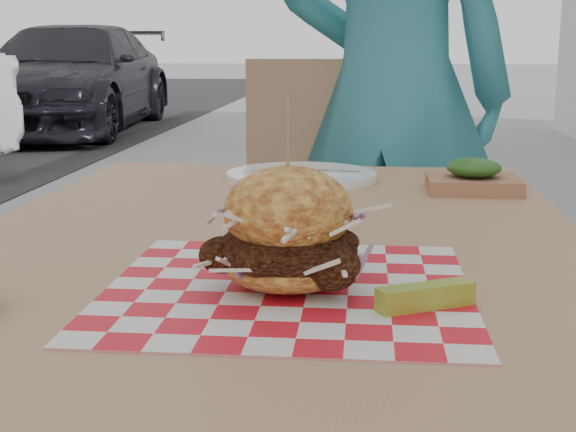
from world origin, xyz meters
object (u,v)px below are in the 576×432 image
object	(u,v)px
diner	(391,93)
sandwich	(288,236)
patio_table	(276,294)
car_dark	(71,78)
patio_chair	(321,212)

from	to	relation	value
diner	sandwich	distance (m)	1.39
diner	patio_table	size ratio (longest dim) A/B	1.44
car_dark	patio_table	xyz separation A→B (m)	(3.26, -8.04, 0.07)
sandwich	patio_table	bearing A→B (deg)	99.42
patio_table	patio_chair	bearing A→B (deg)	89.95
diner	patio_chair	bearing A→B (deg)	31.19
diner	patio_table	distance (m)	1.18
patio_table	patio_chair	world-z (taller)	patio_chair
car_dark	patio_chair	world-z (taller)	car_dark
patio_table	patio_chair	distance (m)	1.09
sandwich	car_dark	bearing A→B (deg)	111.75
patio_chair	sandwich	size ratio (longest dim) A/B	4.96
car_dark	patio_chair	size ratio (longest dim) A/B	4.39
diner	patio_chair	size ratio (longest dim) A/B	1.82
patio_table	sandwich	xyz separation A→B (m)	(0.04, -0.23, 0.13)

